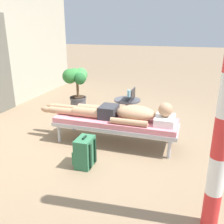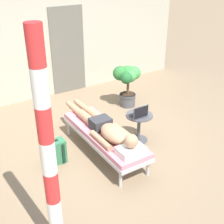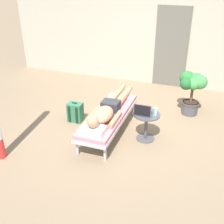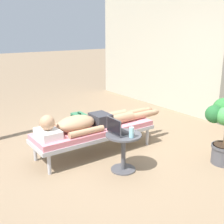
# 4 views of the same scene
# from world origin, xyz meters

# --- Properties ---
(ground_plane) EXTENTS (40.00, 40.00, 0.00)m
(ground_plane) POSITION_xyz_m (0.00, 0.00, 0.00)
(ground_plane) COLOR #8C7256
(house_wall_back) EXTENTS (7.60, 0.20, 2.70)m
(house_wall_back) POSITION_xyz_m (-0.22, 2.73, 1.35)
(house_wall_back) COLOR #B2AD99
(house_wall_back) RESTS_ON ground
(lounge_chair) EXTENTS (0.60, 1.94, 0.42)m
(lounge_chair) POSITION_xyz_m (-0.22, -0.16, 0.35)
(lounge_chair) COLOR #B7B7BC
(lounge_chair) RESTS_ON ground
(person_reclining) EXTENTS (0.53, 2.17, 0.32)m
(person_reclining) POSITION_xyz_m (-0.22, -0.23, 0.52)
(person_reclining) COLOR white
(person_reclining) RESTS_ON lounge_chair
(side_table) EXTENTS (0.48, 0.48, 0.52)m
(side_table) POSITION_xyz_m (0.51, -0.15, 0.36)
(side_table) COLOR #4C4C51
(side_table) RESTS_ON ground
(laptop) EXTENTS (0.31, 0.24, 0.23)m
(laptop) POSITION_xyz_m (0.45, -0.21, 0.58)
(laptop) COLOR #4C4C51
(laptop) RESTS_ON side_table
(drink_glass) EXTENTS (0.06, 0.06, 0.14)m
(drink_glass) POSITION_xyz_m (0.66, -0.14, 0.59)
(drink_glass) COLOR #99D8E5
(drink_glass) RESTS_ON side_table
(backpack) EXTENTS (0.30, 0.26, 0.42)m
(backpack) POSITION_xyz_m (-1.02, 0.03, 0.20)
(backpack) COLOR #33724C
(backpack) RESTS_ON ground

